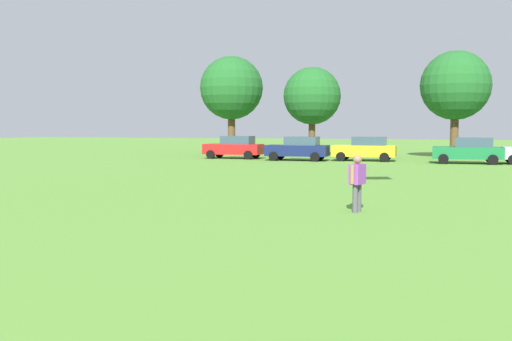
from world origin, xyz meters
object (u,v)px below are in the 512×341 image
at_px(tree_right, 455,86).
at_px(adult_bystander, 357,178).
at_px(parked_car_navy_1, 298,148).
at_px(tree_far_left, 231,88).
at_px(tree_left, 312,96).
at_px(parked_car_red_0, 234,147).
at_px(parked_car_green_3, 469,150).
at_px(parked_car_yellow_2, 365,149).

bearing_deg(tree_right, adult_bystander, -96.00).
bearing_deg(parked_car_navy_1, tree_far_left, -41.94).
relative_size(tree_far_left, tree_right, 1.04).
height_order(tree_far_left, tree_left, tree_far_left).
height_order(adult_bystander, parked_car_red_0, parked_car_red_0).
distance_m(parked_car_green_3, tree_far_left, 20.32).
xyz_separation_m(parked_car_red_0, parked_car_green_3, (16.36, -1.08, 0.00)).
bearing_deg(tree_left, tree_right, 1.93).
distance_m(tree_far_left, tree_left, 7.19).
height_order(parked_car_red_0, tree_left, tree_left).
relative_size(parked_car_red_0, parked_car_yellow_2, 1.00).
distance_m(parked_car_red_0, tree_right, 17.00).
bearing_deg(parked_car_red_0, parked_car_navy_1, 168.03).
distance_m(parked_car_red_0, parked_car_green_3, 16.40).
bearing_deg(parked_car_green_3, parked_car_yellow_2, -7.81).
bearing_deg(parked_car_green_3, tree_left, -26.80).
distance_m(adult_bystander, tree_right, 30.15).
xyz_separation_m(parked_car_navy_1, tree_left, (-0.30, 5.83, 3.92)).
distance_m(parked_car_navy_1, tree_far_left, 11.01).
xyz_separation_m(parked_car_red_0, tree_right, (15.57, 5.11, 4.53)).
xyz_separation_m(parked_car_green_3, tree_right, (-0.79, 6.18, 4.53)).
relative_size(adult_bystander, tree_left, 0.23).
relative_size(parked_car_yellow_2, tree_left, 0.61).
bearing_deg(parked_car_yellow_2, tree_right, -138.23).
distance_m(parked_car_red_0, parked_car_navy_1, 5.25).
bearing_deg(parked_car_yellow_2, parked_car_green_3, 172.19).
relative_size(adult_bystander, parked_car_yellow_2, 0.37).
height_order(parked_car_red_0, tree_right, tree_right).
relative_size(parked_car_green_3, tree_left, 0.61).
distance_m(parked_car_red_0, parked_car_yellow_2, 9.68).
xyz_separation_m(parked_car_navy_1, parked_car_yellow_2, (4.54, 0.93, 0.00)).
height_order(parked_car_navy_1, parked_car_green_3, same).
xyz_separation_m(parked_car_red_0, tree_far_left, (-2.26, 5.55, 4.72)).
xyz_separation_m(parked_car_yellow_2, tree_far_left, (-11.93, 5.71, 4.72)).
distance_m(parked_car_navy_1, tree_right, 12.95).
relative_size(parked_car_navy_1, parked_car_green_3, 1.00).
height_order(parked_car_red_0, parked_car_green_3, same).
bearing_deg(tree_right, tree_far_left, 178.56).
distance_m(parked_car_navy_1, parked_car_green_3, 11.22).
xyz_separation_m(adult_bystander, parked_car_navy_1, (-7.31, 23.47, -0.10)).
height_order(parked_car_red_0, parked_car_navy_1, same).
distance_m(adult_bystander, tree_left, 30.51).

